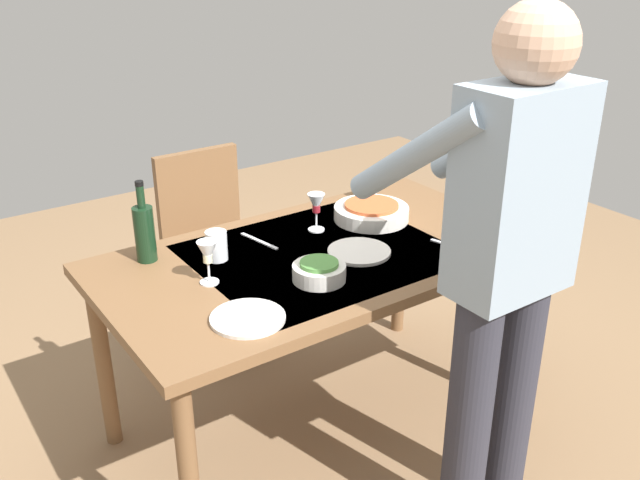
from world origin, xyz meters
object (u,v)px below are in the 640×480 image
(chair_near, at_px, (210,237))
(wine_glass_right, at_px, (208,255))
(water_cup_near_right, at_px, (502,227))
(water_cup_far_left, at_px, (217,246))
(dining_table, at_px, (320,271))
(serving_bowl_pasta, at_px, (371,212))
(wine_bottle, at_px, (144,231))
(person_server, at_px, (504,261))
(dinner_plate_far, at_px, (248,318))
(water_cup_near_left, at_px, (369,188))
(side_bowl_salad, at_px, (319,271))
(wine_glass_left, at_px, (316,205))
(dinner_plate_near, at_px, (359,252))

(chair_near, bearing_deg, wine_glass_right, 63.97)
(water_cup_near_right, relative_size, water_cup_far_left, 0.95)
(dining_table, distance_m, serving_bowl_pasta, 0.39)
(wine_bottle, height_order, water_cup_near_right, wine_bottle)
(dining_table, height_order, water_cup_near_right, water_cup_near_right)
(person_server, bearing_deg, dinner_plate_far, -35.52)
(dining_table, height_order, water_cup_far_left, water_cup_far_left)
(dinner_plate_far, bearing_deg, wine_glass_right, -92.77)
(water_cup_near_left, xyz_separation_m, water_cup_near_right, (-0.14, 0.62, -0.00))
(side_bowl_salad, xyz_separation_m, dinner_plate_far, (0.33, 0.09, -0.03))
(chair_near, distance_m, wine_glass_left, 0.74)
(wine_bottle, bearing_deg, dinner_plate_near, 149.44)
(side_bowl_salad, bearing_deg, wine_glass_left, -123.29)
(side_bowl_salad, bearing_deg, water_cup_far_left, -58.49)
(water_cup_near_left, bearing_deg, serving_bowl_pasta, 53.94)
(dinner_plate_near, bearing_deg, wine_glass_left, -87.75)
(water_cup_near_right, bearing_deg, wine_glass_right, -16.15)
(wine_glass_left, distance_m, dinner_plate_near, 0.28)
(wine_bottle, bearing_deg, wine_glass_right, 109.63)
(dining_table, relative_size, water_cup_near_right, 15.63)
(wine_bottle, distance_m, dinner_plate_near, 0.76)
(person_server, relative_size, water_cup_far_left, 15.80)
(serving_bowl_pasta, bearing_deg, side_bowl_salad, 33.42)
(dinner_plate_far, bearing_deg, wine_glass_left, -141.63)
(wine_glass_right, bearing_deg, side_bowl_salad, 148.54)
(serving_bowl_pasta, xyz_separation_m, side_bowl_salad, (0.47, 0.31, 0.00))
(dining_table, bearing_deg, water_cup_near_right, 155.10)
(dining_table, distance_m, person_server, 0.77)
(chair_near, bearing_deg, dinner_plate_near, 99.88)
(wine_glass_right, bearing_deg, serving_bowl_pasta, -171.24)
(serving_bowl_pasta, bearing_deg, wine_glass_right, 8.76)
(water_cup_near_left, height_order, dinner_plate_near, water_cup_near_left)
(chair_near, height_order, person_server, person_server)
(water_cup_near_left, distance_m, dinner_plate_near, 0.55)
(water_cup_near_left, distance_m, water_cup_far_left, 0.83)
(water_cup_far_left, bearing_deg, dinner_plate_far, 74.53)
(serving_bowl_pasta, bearing_deg, person_server, 77.46)
(wine_glass_right, xyz_separation_m, water_cup_near_right, (-1.06, 0.31, -0.05))
(wine_bottle, xyz_separation_m, serving_bowl_pasta, (-0.88, 0.16, -0.08))
(water_cup_near_left, xyz_separation_m, dinner_plate_far, (0.93, 0.59, -0.05))
(wine_glass_left, xyz_separation_m, water_cup_near_left, (-0.38, -0.15, -0.05))
(wine_bottle, height_order, wine_glass_left, wine_bottle)
(wine_bottle, bearing_deg, side_bowl_salad, 131.04)
(water_cup_near_left, xyz_separation_m, side_bowl_salad, (0.61, 0.50, -0.02))
(side_bowl_salad, height_order, dinner_plate_far, side_bowl_salad)
(dining_table, bearing_deg, wine_glass_left, -120.82)
(chair_near, bearing_deg, person_server, 97.66)
(water_cup_near_left, bearing_deg, person_server, 72.51)
(person_server, bearing_deg, dining_table, -77.06)
(dining_table, bearing_deg, chair_near, -86.96)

